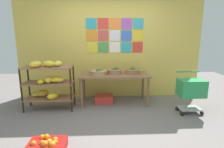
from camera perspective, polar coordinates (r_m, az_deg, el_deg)
The scene contains 10 objects.
ground at distance 3.39m, azimuth 0.46°, elevation -16.09°, with size 9.28×9.28×0.00m, color slate.
back_wall_with_art at distance 4.65m, azimuth -0.60°, elevation 10.20°, with size 4.62×0.07×2.88m.
banana_shelf_unit at distance 4.15m, azimuth -19.45°, elevation -1.92°, with size 1.05×0.53×1.08m.
display_table at distance 4.26m, azimuth 0.71°, elevation -1.13°, with size 1.61×0.66×0.71m.
fruit_basket_back_left at distance 4.30m, azimuth 0.75°, elevation 1.04°, with size 0.34×0.34×0.15m.
fruit_basket_centre at distance 4.32m, azimuth 6.35°, elevation 1.03°, with size 0.34×0.34×0.16m.
fruit_basket_right at distance 4.13m, azimuth -4.30°, elevation 0.61°, with size 0.37×0.37×0.16m.
produce_crate_under_table at distance 4.44m, azimuth -2.51°, elevation -7.81°, with size 0.42×0.31×0.17m, color red.
orange_crate_foreground at distance 2.89m, azimuth -19.54°, elevation -20.21°, with size 0.51×0.32×0.21m.
shopping_cart at distance 4.08m, azimuth 23.47°, elevation -4.45°, with size 0.51×0.41×0.85m.
Camera 1 is at (-0.16, -2.98, 1.61)m, focal length 29.28 mm.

